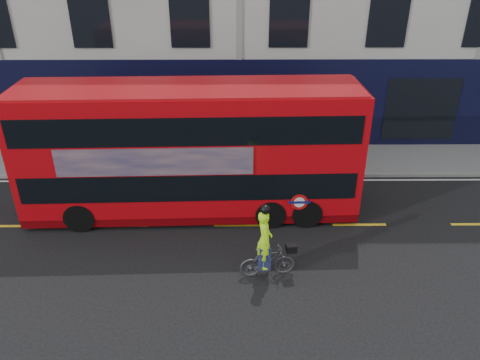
{
  "coord_description": "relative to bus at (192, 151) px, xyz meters",
  "views": [
    {
      "loc": [
        -0.11,
        -11.66,
        8.71
      ],
      "look_at": [
        -0.02,
        2.27,
        1.32
      ],
      "focal_mm": 35.0,
      "sensor_mm": 36.0,
      "label": 1
    }
  ],
  "objects": [
    {
      "name": "ground",
      "position": [
        1.62,
        -2.5,
        -2.3
      ],
      "size": [
        120.0,
        120.0,
        0.0
      ],
      "primitive_type": "plane",
      "color": "black",
      "rests_on": "ground"
    },
    {
      "name": "kerb",
      "position": [
        1.62,
        2.5,
        -2.24
      ],
      "size": [
        60.0,
        0.12,
        0.13
      ],
      "primitive_type": "cube",
      "color": "gray",
      "rests_on": "ground"
    },
    {
      "name": "cyclist",
      "position": [
        2.32,
        -3.59,
        -1.49
      ],
      "size": [
        1.64,
        0.69,
        2.35
      ],
      "rotation": [
        0.0,
        0.0,
        0.13
      ],
      "color": "#47494D",
      "rests_on": "ground"
    },
    {
      "name": "road_edge_line",
      "position": [
        1.62,
        2.2,
        -2.3
      ],
      "size": [
        58.0,
        0.1,
        0.01
      ],
      "primitive_type": "cube",
      "color": "silver",
      "rests_on": "ground"
    },
    {
      "name": "bus",
      "position": [
        0.0,
        0.0,
        0.0
      ],
      "size": [
        11.21,
        2.85,
        4.49
      ],
      "rotation": [
        0.0,
        0.0,
        0.03
      ],
      "color": "#C1070E",
      "rests_on": "ground"
    },
    {
      "name": "lane_dashes",
      "position": [
        1.62,
        -1.0,
        -2.3
      ],
      "size": [
        58.0,
        0.12,
        0.01
      ],
      "primitive_type": null,
      "color": "yellow",
      "rests_on": "ground"
    },
    {
      "name": "pavement",
      "position": [
        1.62,
        4.0,
        -2.24
      ],
      "size": [
        60.0,
        3.0,
        0.12
      ],
      "primitive_type": "cube",
      "color": "gray",
      "rests_on": "ground"
    }
  ]
}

